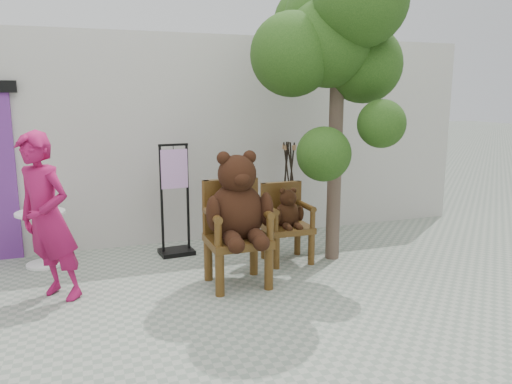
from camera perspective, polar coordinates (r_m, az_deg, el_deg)
ground_plane at (r=5.26m, az=-0.12°, el=-13.04°), size 60.00×60.00×0.00m
back_wall at (r=7.82m, az=-7.70°, el=6.19°), size 9.00×1.00×3.00m
chair_big at (r=5.60m, az=-2.17°, el=-2.22°), size 0.76×0.81×1.54m
chair_small at (r=6.49m, az=3.49°, el=-2.76°), size 0.58×0.53×1.02m
person at (r=5.55m, az=-22.67°, el=-2.82°), size 0.77×0.77×1.80m
cafe_table at (r=6.89m, az=-23.29°, el=-4.22°), size 0.60×0.60×0.70m
display_stand at (r=6.83m, az=-9.20°, el=-2.32°), size 0.48×0.39×1.51m
stool_bucket at (r=7.64m, az=3.74°, el=-0.35°), size 0.32×0.32×1.46m
tree at (r=6.49m, az=8.65°, el=16.78°), size 1.95×2.05×3.76m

